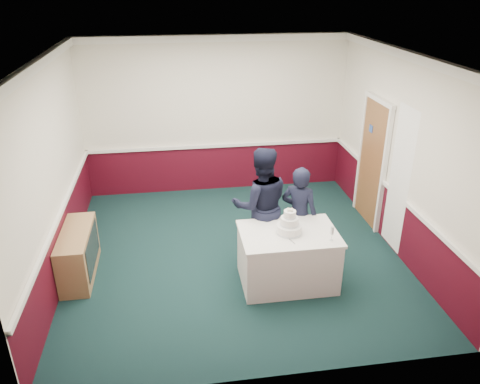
{
  "coord_description": "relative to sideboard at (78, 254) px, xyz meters",
  "views": [
    {
      "loc": [
        -0.85,
        -6.15,
        3.94
      ],
      "look_at": [
        0.07,
        -0.1,
        1.1
      ],
      "focal_mm": 35.0,
      "sensor_mm": 36.0,
      "label": 1
    }
  ],
  "objects": [
    {
      "name": "wedding_cake",
      "position": [
        2.9,
        -0.61,
        0.55
      ],
      "size": [
        0.35,
        0.35,
        0.36
      ],
      "color": "white",
      "rests_on": "cake_table"
    },
    {
      "name": "person_man",
      "position": [
        2.64,
        0.06,
        0.54
      ],
      "size": [
        0.88,
        0.69,
        1.78
      ],
      "primitive_type": "imported",
      "rotation": [
        0.0,
        0.0,
        3.12
      ],
      "color": "black",
      "rests_on": "ground"
    },
    {
      "name": "sideboard",
      "position": [
        0.0,
        0.0,
        0.0
      ],
      "size": [
        0.41,
        1.2,
        0.7
      ],
      "color": "#A57C50",
      "rests_on": "ground"
    },
    {
      "name": "person_woman",
      "position": [
        3.19,
        -0.07,
        0.4
      ],
      "size": [
        0.66,
        0.6,
        1.51
      ],
      "primitive_type": "imported",
      "rotation": [
        0.0,
        0.0,
        2.57
      ],
      "color": "black",
      "rests_on": "ground"
    },
    {
      "name": "ground",
      "position": [
        2.28,
        0.22,
        -0.35
      ],
      "size": [
        5.0,
        5.0,
        0.0
      ],
      "primitive_type": "plane",
      "color": "#132F2B",
      "rests_on": "ground"
    },
    {
      "name": "cake_knife",
      "position": [
        2.87,
        -0.81,
        0.44
      ],
      "size": [
        0.08,
        0.21,
        0.0
      ],
      "primitive_type": "cube",
      "rotation": [
        0.0,
        0.0,
        0.32
      ],
      "color": "silver",
      "rests_on": "cake_table"
    },
    {
      "name": "cake_table",
      "position": [
        2.9,
        -0.61,
        0.05
      ],
      "size": [
        1.32,
        0.92,
        0.79
      ],
      "color": "white",
      "rests_on": "ground"
    },
    {
      "name": "room_shell",
      "position": [
        2.36,
        0.83,
        1.62
      ],
      "size": [
        5.0,
        5.0,
        3.0
      ],
      "color": "silver",
      "rests_on": "ground"
    },
    {
      "name": "champagne_flute",
      "position": [
        3.4,
        -0.89,
        0.58
      ],
      "size": [
        0.05,
        0.05,
        0.21
      ],
      "color": "silver",
      "rests_on": "cake_table"
    }
  ]
}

